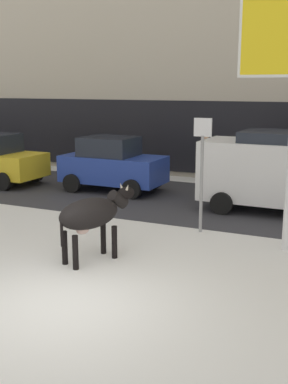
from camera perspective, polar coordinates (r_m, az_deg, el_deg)
The scene contains 8 objects.
ground_plane at distance 8.46m, azimuth -9.43°, elevation -12.76°, with size 120.00×120.00×0.00m, color white.
road_strip at distance 15.25m, azimuth 7.27°, elevation -1.23°, with size 60.00×5.60×0.01m, color #333338.
building_facade at distance 21.68m, azimuth 13.60°, elevation 19.80°, with size 44.00×6.10×13.00m.
cow_black at distance 10.01m, azimuth -6.13°, elevation -2.62°, with size 1.15×1.90×1.54m.
car_blue_hatchback at distance 16.72m, azimuth -3.73°, elevation 3.28°, with size 3.52×1.95×1.86m.
car_white_van at distance 14.29m, azimuth 16.20°, elevation 2.52°, with size 4.62×2.16×2.32m.
pedestrian_far_left at distance 18.44m, azimuth 7.27°, elevation 3.91°, with size 0.36×0.24×1.73m.
street_sign at distance 11.85m, azimuth 6.82°, elevation 3.07°, with size 0.44×0.08×2.82m.
Camera 1 is at (4.38, -6.30, 3.58)m, focal length 45.38 mm.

